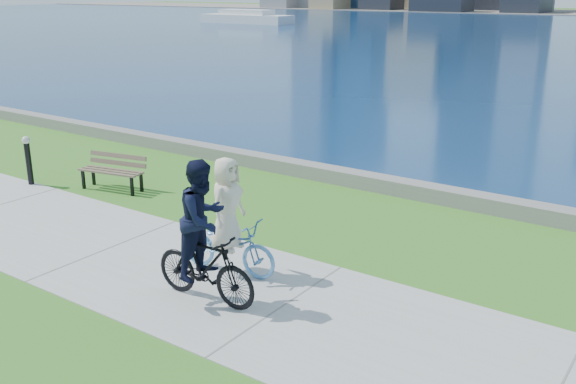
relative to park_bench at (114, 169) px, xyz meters
name	(u,v)px	position (x,y,z in m)	size (l,w,h in m)	color
ground	(109,249)	(2.85, -2.59, -0.52)	(320.00, 320.00, 0.00)	#306C1C
concrete_path	(109,249)	(2.85, -2.59, -0.51)	(80.00, 3.50, 0.02)	#A6A6A1
seawall	(295,168)	(2.85, 3.61, -0.34)	(90.00, 0.50, 0.35)	slate
ferry_near	(246,18)	(-44.35, 60.82, 0.24)	(13.34, 3.81, 1.81)	white
park_bench	(114,169)	(0.00, 0.00, 0.00)	(1.71, 0.88, 0.85)	black
bollard_lamp	(28,157)	(-1.99, -0.96, 0.19)	(0.20, 0.20, 1.23)	black
cyclist_woman	(228,230)	(5.36, -2.09, 0.25)	(0.86, 1.89, 2.02)	#5593CF
cyclist_man	(204,244)	(5.75, -3.11, 0.46)	(0.72, 1.89, 2.27)	black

